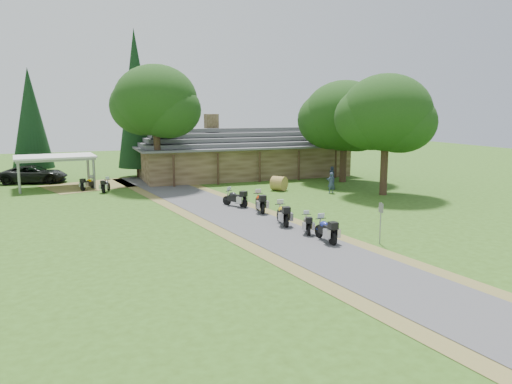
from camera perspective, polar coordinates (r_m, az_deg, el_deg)
name	(u,v)px	position (r m, az deg, el deg)	size (l,w,h in m)	color
ground	(288,239)	(26.30, 3.73, -5.40)	(120.00, 120.00, 0.00)	#304C15
driveway	(253,224)	(29.70, -0.37, -3.63)	(46.00, 46.00, 0.00)	#424144
lodge	(243,152)	(50.12, -1.45, 4.62)	(21.40, 9.40, 4.90)	#4F3E29
carport	(56,172)	(46.04, -21.91, 2.16)	(6.42, 4.28, 2.78)	silver
car_dark_suv	(34,170)	(49.90, -24.07, 2.32)	(6.27, 2.67, 2.40)	black
motorcycle_row_a	(326,229)	(25.89, 7.98, -4.17)	(1.97, 0.64, 1.35)	navy
motorcycle_row_b	(307,223)	(27.57, 5.88, -3.50)	(1.68, 0.55, 1.15)	#A2A4A9
motorcycle_row_c	(283,213)	(29.36, 3.06, -2.42)	(2.01, 0.66, 1.38)	gold
motorcycle_row_d	(260,201)	(32.88, 0.46, -1.08)	(2.07, 0.67, 1.42)	red
motorcycle_row_e	(235,197)	(34.67, -2.41, -0.61)	(1.92, 0.63, 1.32)	black
motorcycle_carport_a	(88,183)	(44.19, -18.65, 1.00)	(1.68, 0.55, 1.15)	#DEA101
motorcycle_carport_b	(106,185)	(42.57, -16.78, 0.80)	(1.71, 0.56, 1.17)	slate
person_a	(331,181)	(40.57, 8.58, 1.26)	(0.56, 0.40, 1.97)	#323D5B
person_b	(331,178)	(42.36, 8.55, 1.59)	(0.56, 0.40, 1.95)	#323D5B
person_c	(332,176)	(42.83, 8.69, 1.87)	(0.64, 0.46, 2.24)	#323D5B
hay_bale	(279,183)	(41.45, 2.64, 0.98)	(1.19, 1.19, 1.09)	olive
sign_post	(380,223)	(25.87, 14.03, -3.51)	(0.38, 0.06, 2.12)	gray
oak_lodge_left	(156,117)	(44.17, -11.34, 8.39)	(7.11, 7.11, 12.02)	black
oak_lodge_right	(344,129)	(46.71, 10.03, 7.14)	(7.53, 7.53, 9.82)	black
oak_driveway	(386,129)	(40.20, 14.60, 7.01)	(6.99, 6.99, 10.40)	black
cedar_near	(136,104)	(50.43, -13.51, 9.73)	(3.91, 3.91, 14.29)	black
cedar_far	(31,124)	(52.95, -24.33, 7.15)	(3.84, 3.84, 10.62)	black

